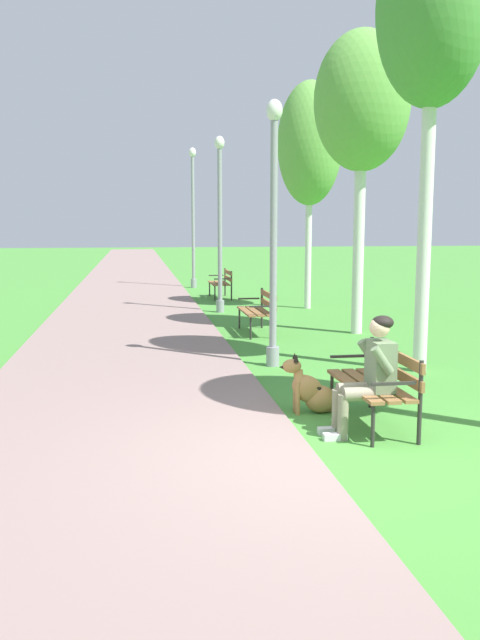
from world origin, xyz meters
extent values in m
plane|color=#478E38|center=(0.00, 0.00, 0.00)|extent=(120.00, 120.00, 0.00)
cube|color=gray|center=(-2.09, 24.00, 0.02)|extent=(3.65, 60.00, 0.04)
cube|color=olive|center=(0.39, 0.95, 0.45)|extent=(0.14, 1.50, 0.04)
cube|color=olive|center=(0.56, 0.95, 0.45)|extent=(0.14, 1.50, 0.04)
cube|color=olive|center=(0.74, 0.95, 0.45)|extent=(0.14, 1.50, 0.04)
cube|color=olive|center=(0.84, 0.95, 0.59)|extent=(0.04, 1.50, 0.11)
cube|color=olive|center=(0.84, 0.95, 0.77)|extent=(0.04, 1.50, 0.11)
cylinder|color=#2D2B28|center=(0.36, 1.64, 0.23)|extent=(0.04, 0.04, 0.45)
cylinder|color=#2D2B28|center=(0.84, 1.64, 0.43)|extent=(0.04, 0.04, 0.85)
cube|color=#2D2B28|center=(0.56, 1.64, 0.63)|extent=(0.45, 0.04, 0.03)
cylinder|color=#2D2B28|center=(0.36, 0.26, 0.23)|extent=(0.04, 0.04, 0.45)
cylinder|color=#2D2B28|center=(0.84, 0.26, 0.43)|extent=(0.04, 0.04, 0.85)
cube|color=#2D2B28|center=(0.56, 0.26, 0.63)|extent=(0.45, 0.04, 0.03)
cube|color=olive|center=(0.27, 7.24, 0.45)|extent=(0.14, 1.50, 0.04)
cube|color=olive|center=(0.44, 7.24, 0.45)|extent=(0.14, 1.50, 0.04)
cube|color=olive|center=(0.62, 7.24, 0.45)|extent=(0.14, 1.50, 0.04)
cube|color=olive|center=(0.72, 7.24, 0.59)|extent=(0.04, 1.50, 0.11)
cube|color=olive|center=(0.72, 7.24, 0.77)|extent=(0.04, 1.50, 0.11)
cylinder|color=#2D2B28|center=(0.24, 7.93, 0.23)|extent=(0.04, 0.04, 0.45)
cylinder|color=#2D2B28|center=(0.72, 7.93, 0.43)|extent=(0.04, 0.04, 0.85)
cube|color=#2D2B28|center=(0.44, 7.93, 0.63)|extent=(0.45, 0.04, 0.03)
cylinder|color=#2D2B28|center=(0.24, 6.55, 0.23)|extent=(0.04, 0.04, 0.45)
cylinder|color=#2D2B28|center=(0.72, 6.55, 0.43)|extent=(0.04, 0.04, 0.85)
cube|color=#2D2B28|center=(0.44, 6.55, 0.63)|extent=(0.45, 0.04, 0.03)
cube|color=olive|center=(0.37, 13.79, 0.45)|extent=(0.14, 1.50, 0.04)
cube|color=olive|center=(0.54, 13.79, 0.45)|extent=(0.14, 1.50, 0.04)
cube|color=olive|center=(0.72, 13.79, 0.45)|extent=(0.14, 1.50, 0.04)
cube|color=olive|center=(0.82, 13.79, 0.59)|extent=(0.04, 1.50, 0.11)
cube|color=olive|center=(0.82, 13.79, 0.77)|extent=(0.04, 1.50, 0.11)
cylinder|color=#2D2B28|center=(0.34, 14.48, 0.23)|extent=(0.04, 0.04, 0.45)
cylinder|color=#2D2B28|center=(0.82, 14.48, 0.43)|extent=(0.04, 0.04, 0.85)
cube|color=#2D2B28|center=(0.54, 14.48, 0.63)|extent=(0.45, 0.04, 0.03)
cylinder|color=#2D2B28|center=(0.34, 13.10, 0.23)|extent=(0.04, 0.04, 0.45)
cylinder|color=#2D2B28|center=(0.82, 13.10, 0.43)|extent=(0.04, 0.04, 0.85)
cube|color=#2D2B28|center=(0.54, 13.10, 0.63)|extent=(0.45, 0.04, 0.03)
cylinder|color=gray|center=(0.35, 0.72, 0.47)|extent=(0.42, 0.14, 0.14)
cylinder|color=gray|center=(0.14, 0.72, 0.24)|extent=(0.11, 0.11, 0.47)
cube|color=silver|center=(0.06, 0.72, 0.04)|extent=(0.24, 0.09, 0.07)
cylinder|color=gray|center=(0.35, 0.52, 0.47)|extent=(0.42, 0.14, 0.14)
cylinder|color=gray|center=(0.14, 0.52, 0.24)|extent=(0.11, 0.11, 0.47)
cube|color=silver|center=(0.06, 0.52, 0.04)|extent=(0.24, 0.09, 0.07)
cube|color=#6B7F5B|center=(0.56, 0.62, 0.73)|extent=(0.22, 0.36, 0.52)
cylinder|color=#6B7F5B|center=(0.50, 0.82, 0.83)|extent=(0.25, 0.09, 0.30)
cylinder|color=#6B7F5B|center=(0.50, 0.42, 0.83)|extent=(0.25, 0.09, 0.30)
sphere|color=beige|center=(0.54, 0.62, 1.13)|extent=(0.21, 0.21, 0.21)
ellipsoid|color=black|center=(0.57, 0.62, 1.18)|extent=(0.22, 0.23, 0.14)
ellipsoid|color=#B27F47|center=(0.19, 1.51, 0.16)|extent=(0.37, 0.29, 0.32)
ellipsoid|color=#B27F47|center=(0.04, 1.52, 0.29)|extent=(0.51, 0.23, 0.48)
ellipsoid|color=black|center=(0.09, 1.52, 0.32)|extent=(0.36, 0.20, 0.27)
cylinder|color=#B27F47|center=(-0.09, 1.58, 0.19)|extent=(0.06, 0.06, 0.38)
cylinder|color=#B27F47|center=(-0.10, 1.46, 0.19)|extent=(0.06, 0.06, 0.38)
cylinder|color=#B27F47|center=(-0.07, 1.52, 0.43)|extent=(0.11, 0.17, 0.19)
ellipsoid|color=#B27F47|center=(-0.15, 1.52, 0.56)|extent=(0.22, 0.15, 0.16)
cone|color=black|center=(-0.25, 1.53, 0.55)|extent=(0.10, 0.09, 0.09)
cone|color=black|center=(-0.11, 1.57, 0.66)|extent=(0.06, 0.06, 0.09)
cone|color=black|center=(-0.11, 1.48, 0.66)|extent=(0.06, 0.06, 0.09)
cylinder|color=#B27F47|center=(0.39, 1.51, 0.03)|extent=(0.28, 0.05, 0.04)
cylinder|color=gray|center=(0.17, 4.13, 0.15)|extent=(0.20, 0.20, 0.30)
cylinder|color=gray|center=(0.17, 4.13, 1.85)|extent=(0.11, 0.11, 3.70)
ellipsoid|color=silver|center=(0.17, 4.13, 3.82)|extent=(0.24, 0.24, 0.32)
cylinder|color=gray|center=(0.18, 10.60, 0.15)|extent=(0.20, 0.20, 0.30)
cylinder|color=gray|center=(0.18, 10.60, 2.00)|extent=(0.11, 0.11, 4.01)
ellipsoid|color=silver|center=(0.18, 10.60, 4.13)|extent=(0.24, 0.24, 0.32)
cylinder|color=gray|center=(0.10, 17.29, 0.15)|extent=(0.20, 0.20, 0.30)
cylinder|color=gray|center=(0.10, 17.29, 2.24)|extent=(0.11, 0.11, 4.47)
ellipsoid|color=silver|center=(0.10, 17.29, 4.59)|extent=(0.24, 0.24, 0.32)
cylinder|color=silver|center=(2.26, 3.43, 2.16)|extent=(0.20, 0.20, 4.32)
ellipsoid|color=#4C933D|center=(2.26, 3.43, 5.14)|extent=(1.58, 1.60, 2.70)
cylinder|color=silver|center=(2.47, 6.95, 1.86)|extent=(0.22, 0.22, 3.72)
ellipsoid|color=#66A847|center=(2.47, 6.95, 4.52)|extent=(1.86, 1.73, 2.66)
cylinder|color=silver|center=(2.53, 11.04, 1.64)|extent=(0.16, 0.16, 3.27)
ellipsoid|color=#66A847|center=(2.53, 11.04, 4.20)|extent=(1.63, 1.71, 3.10)
camera|label=1|loc=(-1.90, -5.75, 2.16)|focal=37.38mm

